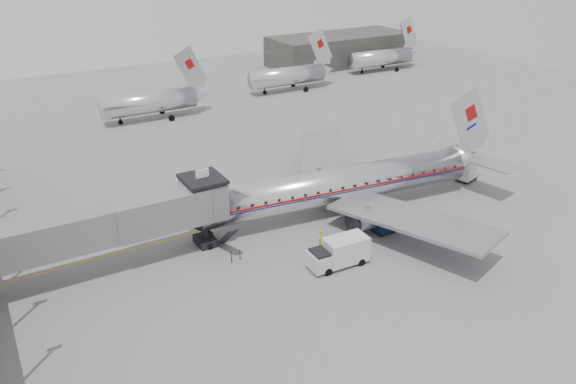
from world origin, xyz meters
name	(u,v)px	position (x,y,z in m)	size (l,w,h in m)	color
ground	(314,235)	(0.00, 0.00, 0.00)	(160.00, 160.00, 0.00)	slate
hangar	(340,49)	(45.00, 60.00, 3.00)	(30.00, 12.00, 6.00)	#33312F
apron_line	(307,203)	(3.00, 6.00, 0.01)	(0.15, 60.00, 0.01)	gold
jet_bridge	(118,222)	(-16.66, 3.67, 4.18)	(21.00, 6.20, 7.10)	#5A5C5E
distant_aircraft_near	(150,102)	(-1.79, 42.00, 2.73)	(16.39, 3.20, 10.26)	silver
distant_aircraft_mid	(288,75)	(24.21, 46.00, 2.73)	(16.39, 3.20, 10.26)	silver
distant_aircraft_far	(382,57)	(48.21, 50.00, 2.73)	(16.39, 3.20, 10.26)	silver
airliner	(344,184)	(5.35, 2.92, 2.84)	(35.61, 32.84, 11.28)	silver
service_van	(339,252)	(-1.01, -5.35, 1.28)	(5.27, 2.26, 2.44)	silver
baggage_cart_navy	(384,224)	(6.00, -2.76, 0.86)	(2.08, 1.60, 1.63)	black
baggage_cart_white	(466,172)	(21.68, 2.00, 0.96)	(2.68, 2.30, 1.80)	silver
ramp_worker	(321,238)	(-0.48, -1.87, 0.78)	(0.57, 0.37, 1.56)	gold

